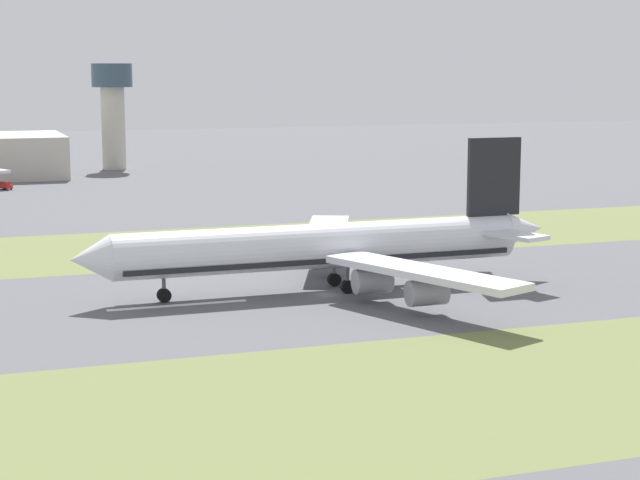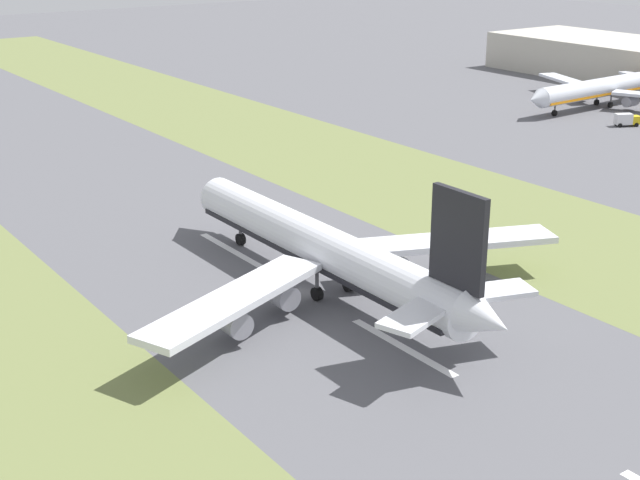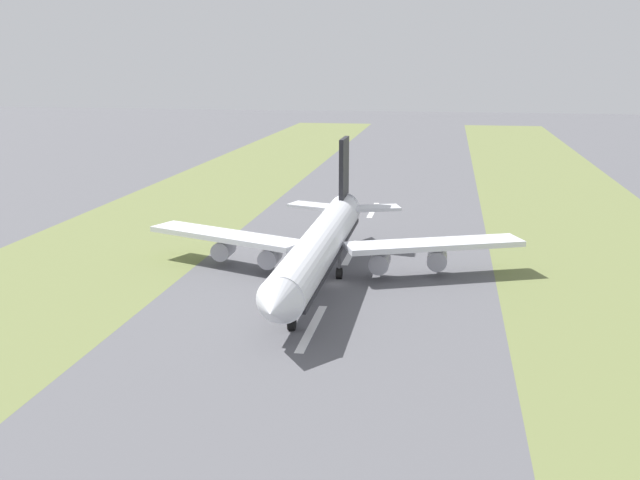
# 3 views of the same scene
# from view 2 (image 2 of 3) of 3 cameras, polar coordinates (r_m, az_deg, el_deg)

# --- Properties ---
(ground_plane) EXTENTS (800.00, 800.00, 0.00)m
(ground_plane) POSITION_cam_2_polar(r_m,az_deg,el_deg) (120.27, -0.92, -3.36)
(ground_plane) COLOR #56565B
(grass_median_east) EXTENTS (40.00, 600.00, 0.01)m
(grass_median_east) POSITION_cam_2_polar(r_m,az_deg,el_deg) (148.72, 13.51, 0.69)
(grass_median_east) COLOR olive
(grass_median_east) RESTS_ON ground
(centreline_dash_mid) EXTENTS (1.20, 18.00, 0.01)m
(centreline_dash_mid) POSITION_cam_2_polar(r_m,az_deg,el_deg) (105.89, 5.28, -6.81)
(centreline_dash_mid) COLOR silver
(centreline_dash_mid) RESTS_ON ground
(centreline_dash_far) EXTENTS (1.20, 18.00, 0.01)m
(centreline_dash_far) POSITION_cam_2_polar(r_m,az_deg,el_deg) (136.05, -5.70, -0.64)
(centreline_dash_far) COLOR silver
(centreline_dash_far) RESTS_ON ground
(airplane_main_jet) EXTENTS (64.14, 67.02, 20.20)m
(airplane_main_jet) POSITION_cam_2_polar(r_m,az_deg,el_deg) (117.82, 0.53, -0.70)
(airplane_main_jet) COLOR silver
(airplane_main_jet) RESTS_ON ground
(airplane_parked_apron) EXTENTS (56.91, 54.31, 17.12)m
(airplane_parked_apron) POSITION_cam_2_polar(r_m,az_deg,el_deg) (252.75, 17.66, 9.26)
(airplane_parked_apron) COLOR silver
(airplane_parked_apron) RESTS_ON ground
(service_truck) EXTENTS (6.33, 4.76, 3.10)m
(service_truck) POSITION_cam_2_polar(r_m,az_deg,el_deg) (230.74, 19.03, 7.31)
(service_truck) COLOR gold
(service_truck) RESTS_ON ground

